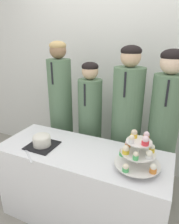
{
  "coord_description": "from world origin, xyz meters",
  "views": [
    {
      "loc": [
        0.65,
        -1.0,
        1.59
      ],
      "look_at": [
        0.06,
        0.31,
        1.06
      ],
      "focal_mm": 32.0,
      "sensor_mm": 36.0,
      "label": 1
    }
  ],
  "objects_px": {
    "cake_knife": "(27,152)",
    "round_cake": "(42,140)",
    "student_1": "(90,129)",
    "cupcake_stand": "(138,152)",
    "student_3": "(162,135)",
    "student_2": "(126,130)",
    "student_0": "(61,116)"
  },
  "relations": [
    {
      "from": "cake_knife",
      "to": "round_cake",
      "type": "bearing_deg",
      "value": 107.89
    },
    {
      "from": "student_1",
      "to": "cupcake_stand",
      "type": "bearing_deg",
      "value": -42.32
    },
    {
      "from": "round_cake",
      "to": "student_3",
      "type": "height_order",
      "value": "student_3"
    },
    {
      "from": "student_1",
      "to": "student_2",
      "type": "relative_size",
      "value": 0.9
    },
    {
      "from": "cake_knife",
      "to": "cupcake_stand",
      "type": "relative_size",
      "value": 0.64
    },
    {
      "from": "student_3",
      "to": "cake_knife",
      "type": "bearing_deg",
      "value": -143.5
    },
    {
      "from": "cake_knife",
      "to": "cupcake_stand",
      "type": "distance_m",
      "value": 0.88
    },
    {
      "from": "round_cake",
      "to": "student_2",
      "type": "relative_size",
      "value": 0.16
    },
    {
      "from": "cake_knife",
      "to": "student_1",
      "type": "distance_m",
      "value": 0.76
    },
    {
      "from": "student_0",
      "to": "student_3",
      "type": "xyz_separation_m",
      "value": [
        1.1,
        0.0,
        -0.02
      ]
    },
    {
      "from": "student_0",
      "to": "student_2",
      "type": "xyz_separation_m",
      "value": [
        0.75,
        0.0,
        -0.03
      ]
    },
    {
      "from": "round_cake",
      "to": "cake_knife",
      "type": "relative_size",
      "value": 1.14
    },
    {
      "from": "cake_knife",
      "to": "student_1",
      "type": "xyz_separation_m",
      "value": [
        0.24,
        0.72,
        -0.06
      ]
    },
    {
      "from": "cupcake_stand",
      "to": "student_1",
      "type": "xyz_separation_m",
      "value": [
        -0.62,
        0.57,
        -0.19
      ]
    },
    {
      "from": "student_0",
      "to": "student_1",
      "type": "relative_size",
      "value": 1.14
    },
    {
      "from": "round_cake",
      "to": "student_3",
      "type": "distance_m",
      "value": 1.09
    },
    {
      "from": "cake_knife",
      "to": "student_0",
      "type": "distance_m",
      "value": 0.73
    },
    {
      "from": "round_cake",
      "to": "student_0",
      "type": "bearing_deg",
      "value": 106.29
    },
    {
      "from": "cake_knife",
      "to": "student_1",
      "type": "relative_size",
      "value": 0.15
    },
    {
      "from": "round_cake",
      "to": "student_0",
      "type": "distance_m",
      "value": 0.61
    },
    {
      "from": "student_3",
      "to": "student_2",
      "type": "bearing_deg",
      "value": 180.0
    },
    {
      "from": "cupcake_stand",
      "to": "student_0",
      "type": "xyz_separation_m",
      "value": [
        -0.98,
        0.57,
        -0.09
      ]
    },
    {
      "from": "student_0",
      "to": "student_2",
      "type": "height_order",
      "value": "student_0"
    },
    {
      "from": "cake_knife",
      "to": "student_2",
      "type": "xyz_separation_m",
      "value": [
        0.63,
        0.72,
        0.01
      ]
    },
    {
      "from": "student_2",
      "to": "student_3",
      "type": "xyz_separation_m",
      "value": [
        0.34,
        -0.0,
        0.01
      ]
    },
    {
      "from": "student_0",
      "to": "student_2",
      "type": "relative_size",
      "value": 1.02
    },
    {
      "from": "student_0",
      "to": "student_3",
      "type": "height_order",
      "value": "student_0"
    },
    {
      "from": "round_cake",
      "to": "cupcake_stand",
      "type": "height_order",
      "value": "cupcake_stand"
    },
    {
      "from": "round_cake",
      "to": "student_2",
      "type": "distance_m",
      "value": 0.83
    },
    {
      "from": "student_0",
      "to": "round_cake",
      "type": "bearing_deg",
      "value": -73.71
    },
    {
      "from": "cupcake_stand",
      "to": "student_3",
      "type": "relative_size",
      "value": 0.21
    },
    {
      "from": "round_cake",
      "to": "student_1",
      "type": "distance_m",
      "value": 0.63
    }
  ]
}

